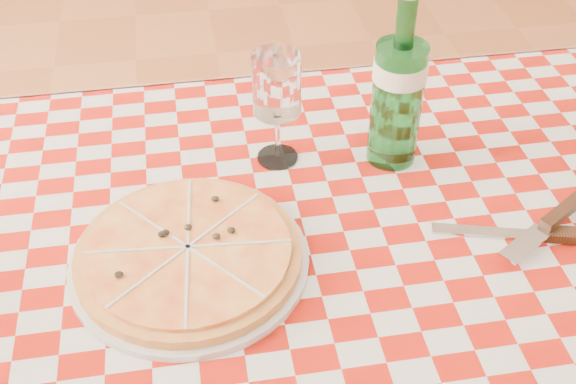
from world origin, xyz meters
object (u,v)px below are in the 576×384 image
Objects in this scene: pizza_plate at (189,253)px; dining_table at (309,305)px; water_bottle at (399,79)px; wine_glass at (277,110)px.

dining_table is at bearing -3.35° from pizza_plate.
water_bottle is at bearing 29.19° from pizza_plate.
water_bottle is (0.31, 0.18, 0.12)m from pizza_plate.
water_bottle is 0.18m from wine_glass.
pizza_plate is at bearing -150.81° from water_bottle.
pizza_plate is 0.38m from water_bottle.
water_bottle is at bearing 49.38° from dining_table.
pizza_plate is at bearing 176.65° from dining_table.
pizza_plate is at bearing -125.93° from wine_glass.
wine_glass is (-0.17, 0.02, -0.05)m from water_bottle.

